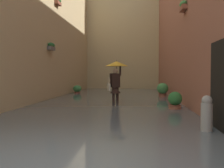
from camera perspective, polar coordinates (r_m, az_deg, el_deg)
ground_plane at (r=13.87m, az=0.10°, el=-3.85°), size 60.00×60.00×0.00m
flood_water at (r=13.87m, az=0.10°, el=-3.50°), size 7.04×25.86×0.17m
building_facade_left at (r=14.45m, az=16.85°, el=15.87°), size 2.04×23.86×9.80m
building_facade_right at (r=15.03m, az=-15.84°, el=14.00°), size 2.04×23.86×9.12m
building_facade_far at (r=25.11m, az=2.34°, el=13.55°), size 9.84×1.80×12.85m
person_wading at (r=12.21m, az=0.85°, el=2.30°), size 1.05×1.05×2.08m
potted_plant_near_right at (r=18.21m, az=-7.29°, el=-1.20°), size 0.57×0.57×0.69m
potted_plant_mid_left at (r=10.15m, az=13.08°, el=-3.72°), size 0.50×0.50×0.80m
potted_plant_far_left at (r=17.81m, az=10.34°, el=-1.23°), size 0.41×0.41×0.78m
potted_plant_near_left at (r=15.24m, az=10.57°, el=-1.28°), size 0.63×0.63×0.95m
mooring_bollard at (r=6.41m, az=19.25°, el=-6.58°), size 0.26×0.26×0.97m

